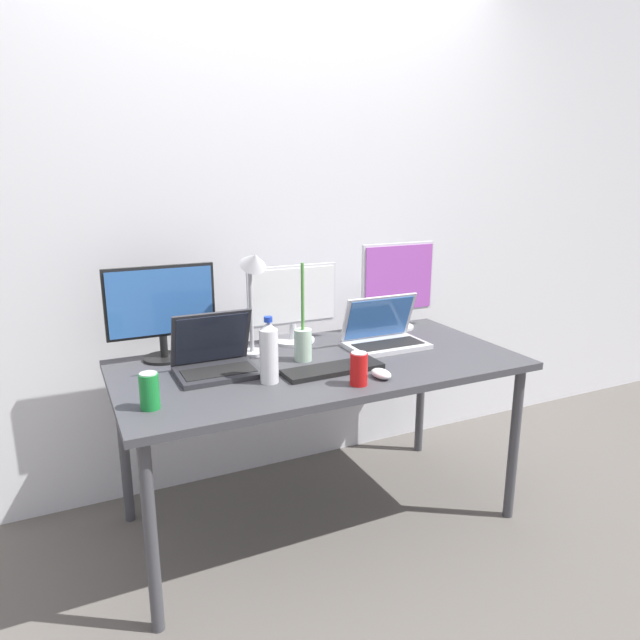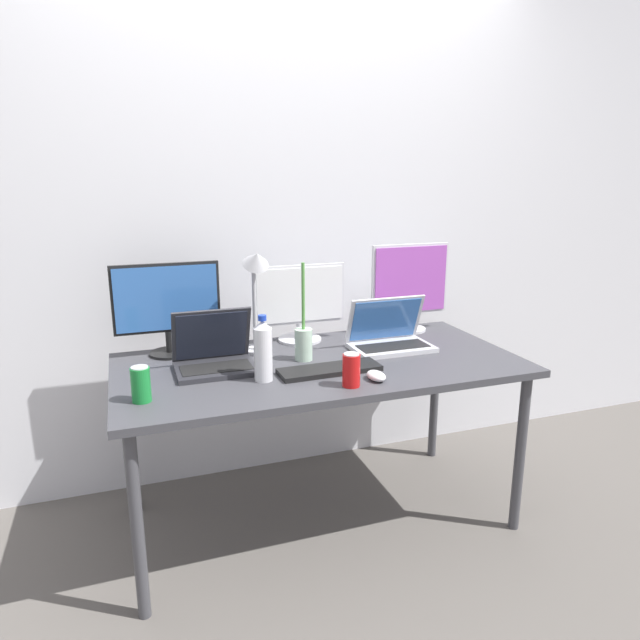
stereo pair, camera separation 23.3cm
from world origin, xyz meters
name	(u,v)px [view 2 (the right image)]	position (x,y,z in m)	size (l,w,h in m)	color
ground_plane	(320,517)	(0.00, 0.00, 0.00)	(16.00, 16.00, 0.00)	#5B5651
wall_back	(280,216)	(0.00, 0.59, 1.30)	(7.00, 0.08, 2.60)	silver
work_desk	(320,375)	(0.00, 0.00, 0.68)	(1.67, 0.82, 0.74)	#424247
monitor_left	(167,304)	(-0.58, 0.31, 0.96)	(0.45, 0.18, 0.40)	black
monitor_center	(300,302)	(0.01, 0.32, 0.93)	(0.43, 0.20, 0.36)	silver
monitor_right	(410,285)	(0.58, 0.32, 0.97)	(0.41, 0.18, 0.43)	silver
laptop_silver	(214,356)	(-0.43, 0.05, 0.80)	(0.31, 0.24, 0.24)	#2D2D33
laptop_secondary	(389,336)	(0.36, 0.08, 0.79)	(0.36, 0.23, 0.23)	silver
keyboard_main	(330,370)	(-0.01, -0.13, 0.75)	(0.41, 0.13, 0.02)	black
mouse_by_keyboard	(376,376)	(0.13, -0.28, 0.76)	(0.06, 0.10, 0.03)	silver
water_bottle	(263,351)	(-0.27, -0.14, 0.86)	(0.07, 0.07, 0.26)	silver
soda_can_near_keyboard	(351,370)	(0.02, -0.30, 0.80)	(0.07, 0.07, 0.13)	red
soda_can_by_laptop	(141,384)	(-0.72, -0.20, 0.80)	(0.07, 0.07, 0.13)	#197F33
bamboo_vase	(304,341)	(-0.06, 0.05, 0.82)	(0.07, 0.07, 0.41)	#B2D1B7
desk_lamp	(256,281)	(-0.22, 0.17, 1.07)	(0.11, 0.18, 0.48)	#B7B7BC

